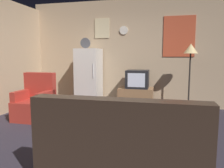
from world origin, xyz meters
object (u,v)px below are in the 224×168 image
wine_glass (74,104)px  book_stack (165,110)px  tv_stand (136,98)px  mug_ceramic_white (77,104)px  coffee_table (83,119)px  fridge (89,77)px  armchair (35,103)px  crt_tv (137,79)px  couch (122,151)px  standing_lamp (191,54)px  remote_control (79,104)px

wine_glass → book_stack: wine_glass is taller
tv_stand → mug_ceramic_white: mug_ceramic_white is taller
coffee_table → fridge: bearing=106.1°
armchair → book_stack: armchair is taller
book_stack → crt_tv: bearing=164.3°
tv_stand → couch: (0.26, -3.20, 0.05)m
coffee_table → book_stack: (1.42, 1.66, -0.17)m
fridge → coffee_table: size_ratio=2.46×
book_stack → tv_stand: bearing=164.9°
mug_ceramic_white → couch: bearing=-51.2°
tv_stand → crt_tv: size_ratio=1.56×
crt_tv → standing_lamp: standing_lamp is taller
tv_stand → mug_ceramic_white: size_ratio=9.33×
standing_lamp → wine_glass: bearing=-136.3°
remote_control → armchair: (-1.12, 0.34, -0.11)m
crt_tv → mug_ceramic_white: crt_tv is taller
fridge → standing_lamp: bearing=-3.5°
remote_control → crt_tv: bearing=91.9°
remote_control → tv_stand: bearing=92.9°
crt_tv → coffee_table: crt_tv is taller
tv_stand → remote_control: size_ratio=5.60×
couch → fridge: bearing=115.0°
mug_ceramic_white → book_stack: bearing=49.0°
fridge → remote_control: size_ratio=11.80×
coffee_table → remote_control: remote_control is taller
remote_control → armchair: 1.17m
wine_glass → couch: couch is taller
standing_lamp → wine_glass: (-2.02, -1.93, -0.84)m
crt_tv → couch: (0.23, -3.20, -0.43)m
tv_stand → crt_tv: bearing=-1.5°
wine_glass → remote_control: wine_glass is taller
fridge → tv_stand: (1.25, -0.06, -0.49)m
couch → wine_glass: bearing=131.6°
fridge → coffee_table: (0.55, -1.91, -0.54)m
remote_control → book_stack: size_ratio=0.69×
coffee_table → remote_control: 0.29m
wine_glass → armchair: 1.33m
armchair → tv_stand: bearing=35.4°
tv_stand → armchair: armchair is taller
tv_stand → standing_lamp: standing_lamp is taller
coffee_table → mug_ceramic_white: mug_ceramic_white is taller
coffee_table → armchair: size_ratio=0.75×
fridge → remote_control: (0.44, -1.77, -0.30)m
wine_glass → crt_tv: bearing=68.0°
standing_lamp → armchair: 3.57m
mug_ceramic_white → remote_control: size_ratio=0.60×
coffee_table → book_stack: bearing=49.5°
fridge → crt_tv: bearing=-2.6°
fridge → couch: 3.62m
tv_stand → couch: size_ratio=0.49×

